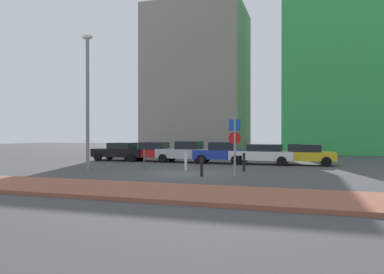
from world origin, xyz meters
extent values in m
plane|color=#424244|center=(0.00, 0.00, 0.00)|extent=(120.00, 120.00, 0.00)
cube|color=#93513D|center=(0.00, -6.23, 0.07)|extent=(40.00, 3.46, 0.14)
cube|color=black|center=(-8.02, 7.46, 0.64)|extent=(4.25, 1.86, 0.63)
cube|color=black|center=(-7.80, 7.46, 1.19)|extent=(1.91, 1.68, 0.47)
cylinder|color=black|center=(-9.45, 6.54, 0.32)|extent=(0.64, 0.23, 0.64)
cylinder|color=black|center=(-9.47, 8.33, 0.32)|extent=(0.64, 0.23, 0.64)
cylinder|color=black|center=(-6.57, 6.58, 0.32)|extent=(0.64, 0.23, 0.64)
cylinder|color=black|center=(-6.60, 8.38, 0.32)|extent=(0.64, 0.23, 0.64)
cube|color=red|center=(-5.46, 7.68, 0.62)|extent=(4.34, 1.74, 0.59)
cube|color=black|center=(-5.16, 7.68, 1.20)|extent=(1.99, 1.60, 0.57)
cylinder|color=black|center=(-6.94, 6.82, 0.32)|extent=(0.64, 0.22, 0.64)
cylinder|color=black|center=(-6.93, 8.55, 0.32)|extent=(0.64, 0.22, 0.64)
cylinder|color=black|center=(-3.99, 6.81, 0.32)|extent=(0.64, 0.22, 0.64)
cylinder|color=black|center=(-3.98, 8.54, 0.32)|extent=(0.64, 0.22, 0.64)
cube|color=#B7BABF|center=(-2.56, 7.39, 0.66)|extent=(4.17, 1.82, 0.68)
cube|color=black|center=(-2.19, 7.38, 1.29)|extent=(1.81, 1.61, 0.58)
cylinder|color=black|center=(-3.99, 6.60, 0.32)|extent=(0.65, 0.24, 0.64)
cylinder|color=black|center=(-3.93, 8.28, 0.32)|extent=(0.65, 0.24, 0.64)
cylinder|color=black|center=(-1.19, 6.50, 0.32)|extent=(0.65, 0.24, 0.64)
cylinder|color=black|center=(-1.13, 8.19, 0.32)|extent=(0.65, 0.24, 0.64)
cube|color=#1E389E|center=(0.38, 7.33, 0.65)|extent=(4.22, 1.95, 0.65)
cube|color=black|center=(0.38, 7.34, 1.25)|extent=(1.94, 1.68, 0.56)
cylinder|color=black|center=(-0.97, 6.40, 0.32)|extent=(0.65, 0.26, 0.64)
cylinder|color=black|center=(-1.07, 8.11, 0.32)|extent=(0.65, 0.26, 0.64)
cylinder|color=black|center=(1.83, 6.56, 0.32)|extent=(0.65, 0.26, 0.64)
cylinder|color=black|center=(1.73, 8.27, 0.32)|extent=(0.65, 0.26, 0.64)
cube|color=white|center=(3.07, 7.23, 0.63)|extent=(4.64, 1.91, 0.61)
cube|color=black|center=(3.37, 7.21, 1.17)|extent=(2.34, 1.65, 0.47)
cylinder|color=black|center=(1.48, 6.48, 0.32)|extent=(0.65, 0.25, 0.64)
cylinder|color=black|center=(1.57, 8.14, 0.32)|extent=(0.65, 0.25, 0.64)
cylinder|color=black|center=(4.57, 6.31, 0.32)|extent=(0.65, 0.25, 0.64)
cylinder|color=black|center=(4.66, 7.97, 0.32)|extent=(0.65, 0.25, 0.64)
cube|color=gold|center=(5.95, 7.58, 0.61)|extent=(4.09, 1.94, 0.59)
cube|color=black|center=(5.97, 7.58, 1.16)|extent=(2.16, 1.74, 0.51)
cylinder|color=black|center=(4.61, 6.63, 0.32)|extent=(0.65, 0.24, 0.64)
cylinder|color=black|center=(4.55, 8.46, 0.32)|extent=(0.65, 0.24, 0.64)
cylinder|color=black|center=(7.35, 6.71, 0.32)|extent=(0.65, 0.24, 0.64)
cylinder|color=black|center=(7.30, 8.53, 0.32)|extent=(0.65, 0.24, 0.64)
cylinder|color=gray|center=(2.79, -0.75, 1.42)|extent=(0.10, 0.10, 2.83)
cube|color=#1447B7|center=(2.79, -0.75, 2.53)|extent=(0.55, 0.12, 0.55)
cylinder|color=red|center=(2.79, -0.75, 1.90)|extent=(0.60, 0.12, 0.60)
cylinder|color=#4C4C51|center=(-3.12, 1.59, 0.62)|extent=(0.08, 0.08, 1.25)
cube|color=black|center=(-3.12, 1.59, 1.39)|extent=(0.18, 0.14, 0.28)
cylinder|color=gray|center=(-6.16, 0.31, 3.83)|extent=(0.20, 0.20, 7.66)
ellipsoid|color=silver|center=(-6.16, 0.31, 7.81)|extent=(0.70, 0.36, 0.30)
cylinder|color=#B7B7BC|center=(-0.55, 1.74, 0.50)|extent=(0.16, 0.16, 1.01)
cylinder|color=black|center=(2.75, 2.22, 0.52)|extent=(0.15, 0.15, 1.03)
cylinder|color=black|center=(1.17, -0.90, 0.48)|extent=(0.16, 0.16, 0.95)
cube|color=green|center=(10.79, 28.67, 13.86)|extent=(14.21, 16.67, 27.72)
cube|color=gray|center=(-8.31, 30.15, 9.75)|extent=(13.14, 11.16, 19.50)
camera|label=1|loc=(6.00, -17.66, 2.05)|focal=33.17mm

